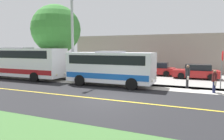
{
  "coord_description": "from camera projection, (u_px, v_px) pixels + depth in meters",
  "views": [
    {
      "loc": [
        10.92,
        4.86,
        3.06
      ],
      "look_at": [
        -3.5,
        -1.13,
        1.4
      ],
      "focal_mm": 32.7,
      "sensor_mm": 36.0,
      "label": 1
    }
  ],
  "objects": [
    {
      "name": "stop_sign",
      "position": [
        222.0,
        63.0,
        15.08
      ],
      "size": [
        0.76,
        0.07,
        2.88
      ],
      "color": "slate",
      "rests_on": "ground"
    },
    {
      "name": "pedestrian_with_bags",
      "position": [
        214.0,
        81.0,
        14.04
      ],
      "size": [
        0.72,
        0.34,
        1.59
      ],
      "color": "#1E2347",
      "rests_on": "ground"
    },
    {
      "name": "tree_curbside",
      "position": [
        56.0,
        29.0,
        22.0
      ],
      "size": [
        5.25,
        5.25,
        7.73
      ],
      "color": "#4C3826",
      "rests_on": "ground"
    },
    {
      "name": "parked_car_near",
      "position": [
        155.0,
        69.0,
        23.35
      ],
      "size": [
        2.11,
        4.45,
        1.45
      ],
      "color": "#A51E1E",
      "rests_on": "ground"
    },
    {
      "name": "parked_car_far",
      "position": [
        196.0,
        72.0,
        20.67
      ],
      "size": [
        2.15,
        4.47,
        1.45
      ],
      "color": "#A51E1E",
      "rests_on": "ground"
    },
    {
      "name": "street_light_pole",
      "position": [
        72.0,
        34.0,
        18.38
      ],
      "size": [
        1.97,
        0.24,
        7.9
      ],
      "color": "#9E9EA3",
      "rests_on": "ground"
    },
    {
      "name": "transit_bus_rear",
      "position": [
        17.0,
        61.0,
        20.72
      ],
      "size": [
        2.62,
        10.78,
        3.17
      ],
      "color": "white",
      "rests_on": "ground"
    },
    {
      "name": "ground_plane",
      "position": [
        107.0,
        100.0,
        12.2
      ],
      "size": [
        120.0,
        120.0,
        0.0
      ],
      "primitive_type": "plane",
      "color": "#3D6633"
    },
    {
      "name": "road_surface",
      "position": [
        107.0,
        100.0,
        12.2
      ],
      "size": [
        8.0,
        100.0,
        0.01
      ],
      "primitive_type": "cube",
      "color": "black",
      "rests_on": "ground"
    },
    {
      "name": "shuttle_bus_front",
      "position": [
        111.0,
        66.0,
        16.87
      ],
      "size": [
        2.77,
        7.24,
        2.84
      ],
      "color": "white",
      "rests_on": "ground"
    },
    {
      "name": "sidewalk",
      "position": [
        132.0,
        85.0,
        16.98
      ],
      "size": [
        2.4,
        100.0,
        0.01
      ],
      "primitive_type": "cube",
      "color": "#B2ADA3",
      "rests_on": "ground"
    },
    {
      "name": "commercial_building",
      "position": [
        151.0,
        52.0,
        32.29
      ],
      "size": [
        10.0,
        21.02,
        4.89
      ],
      "primitive_type": "cube",
      "color": "gray",
      "rests_on": "ground"
    },
    {
      "name": "road_centre_line",
      "position": [
        107.0,
        100.0,
        12.2
      ],
      "size": [
        0.16,
        100.0,
        0.0
      ],
      "primitive_type": "cube",
      "color": "gold",
      "rests_on": "ground"
    },
    {
      "name": "pedestrian_waiting",
      "position": [
        188.0,
        76.0,
        15.77
      ],
      "size": [
        0.72,
        0.34,
        1.79
      ],
      "color": "#262628",
      "rests_on": "ground"
    },
    {
      "name": "parking_lot_surface",
      "position": [
        178.0,
        76.0,
        22.45
      ],
      "size": [
        14.0,
        36.0,
        0.01
      ],
      "primitive_type": "cube",
      "color": "gray",
      "rests_on": "ground"
    }
  ]
}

